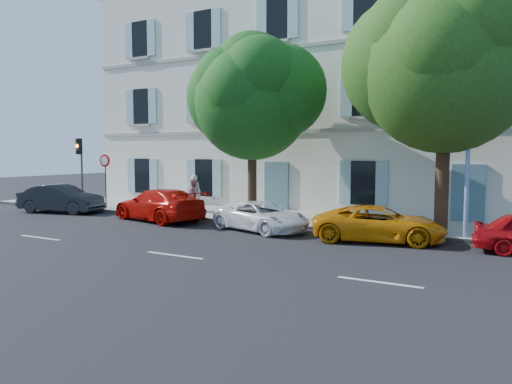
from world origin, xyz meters
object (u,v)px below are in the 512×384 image
Objects in this scene: pedestrian_b at (194,195)px; pedestrian_a at (194,193)px; tree_right at (445,70)px; street_lamp at (469,110)px; tree_left at (252,103)px; traffic_light at (80,157)px; car_white_coupe at (261,216)px; car_dark_sedan at (61,199)px; car_yellow_supercar at (379,224)px; car_red_coupe at (159,205)px; road_sign at (105,169)px.

pedestrian_a is at bearing -25.73° from pedestrian_b.
street_lamp is (0.82, -0.33, -1.41)m from tree_right.
tree_left reaches higher than traffic_light.
pedestrian_b is (-5.20, 2.72, 0.38)m from car_white_coupe.
pedestrian_a reaches higher than car_dark_sedan.
street_lamp is at bearing -75.13° from car_yellow_supercar.
tree_right is at bearing -57.93° from car_white_coupe.
pedestrian_a reaches higher than car_yellow_supercar.
car_yellow_supercar is at bearing -20.07° from tree_left.
car_white_coupe is at bearing -177.47° from pedestrian_b.
car_red_coupe is 1.21× the size of car_white_coupe.
car_white_coupe is 1.48× the size of road_sign.
car_red_coupe reaches higher than car_yellow_supercar.
pedestrian_a is (-11.56, 1.30, -4.75)m from tree_right.
tree_right is at bearing 147.64° from pedestrian_a.
car_red_coupe is at bearing 105.15° from car_white_coupe.
pedestrian_b is (6.11, 2.69, 0.25)m from car_dark_sedan.
tree_right is at bearing 0.36° from traffic_light.
car_white_coupe is (5.21, -0.20, -0.15)m from car_red_coupe.
pedestrian_b is (-9.73, 2.73, 0.34)m from car_yellow_supercar.
tree_right reaches higher than car_white_coupe.
road_sign reaches higher than pedestrian_a.
tree_left is at bearing 143.80° from pedestrian_a.
pedestrian_a reaches higher than car_red_coupe.
street_lamp reaches higher than road_sign.
car_red_coupe is 2.74m from pedestrian_a.
car_yellow_supercar is at bearing -5.41° from traffic_light.
car_dark_sedan is 2.53m from traffic_light.
car_red_coupe is at bearing 76.23° from car_yellow_supercar.
street_lamp is (7.04, 1.29, 3.81)m from car_white_coupe.
traffic_light reaches higher than car_white_coupe.
tree_left is at bearing 4.35° from traffic_light.
tree_right reaches higher than traffic_light.
street_lamp is 12.79m from pedestrian_b.
pedestrian_b is (6.41, 1.20, -1.77)m from traffic_light.
road_sign is 4.91m from pedestrian_a.
street_lamp reaches higher than pedestrian_a.
tree_right is 3.23× the size of road_sign.
tree_left is 1.03× the size of street_lamp.
car_red_coupe is at bearing -174.92° from street_lamp.
car_white_coupe is 8.28m from tree_right.
car_dark_sedan is at bearing 53.96° from pedestrian_b.
pedestrian_a is at bearing 12.65° from traffic_light.
tree_left is at bearing 134.98° from car_red_coupe.
pedestrian_a is (-5.34, 2.92, 0.46)m from car_white_coupe.
car_yellow_supercar is (9.74, -0.21, -0.10)m from car_red_coupe.
road_sign is 1.72× the size of pedestrian_b.
tree_left is at bearing 4.28° from road_sign.
car_yellow_supercar is 5.68m from tree_right.
car_dark_sedan is at bearing 77.36° from car_yellow_supercar.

